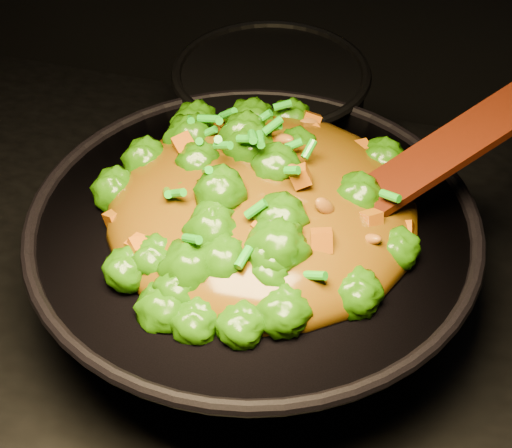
% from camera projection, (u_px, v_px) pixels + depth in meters
% --- Properties ---
extents(wok, '(0.46, 0.46, 0.13)m').
position_uv_depth(wok, '(253.00, 263.00, 0.85)').
color(wok, black).
rests_on(wok, stovetop).
extents(stir_fry, '(0.40, 0.40, 0.11)m').
position_uv_depth(stir_fry, '(263.00, 174.00, 0.77)').
color(stir_fry, '#246006').
rests_on(stir_fry, wok).
extents(spatula, '(0.27, 0.24, 0.13)m').
position_uv_depth(spatula, '(405.00, 177.00, 0.76)').
color(spatula, '#320E04').
rests_on(spatula, wok).
extents(back_pot, '(0.27, 0.27, 0.14)m').
position_uv_depth(back_pot, '(271.00, 113.00, 1.04)').
color(back_pot, black).
rests_on(back_pot, stovetop).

